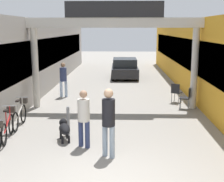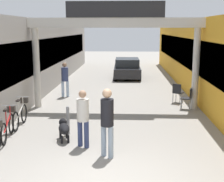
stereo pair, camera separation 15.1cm
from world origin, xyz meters
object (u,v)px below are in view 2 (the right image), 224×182
(pedestrian_companion, at_px, (107,118))
(bicycle_red_second, at_px, (8,124))
(pedestrian_carrying_crate, at_px, (65,77))
(pedestrian_with_dog, at_px, (83,115))
(cafe_chair_black_nearer, at_px, (188,97))
(bollard_post_metal, at_px, (68,120))
(parked_car_black, at_px, (127,68))
(cafe_chair_black_farther, at_px, (177,91))
(dog_on_leash, at_px, (64,128))
(bicycle_silver_third, at_px, (21,113))

(pedestrian_companion, xyz_separation_m, bicycle_red_second, (-3.15, 1.31, -0.63))
(pedestrian_carrying_crate, relative_size, bicycle_red_second, 1.02)
(pedestrian_with_dog, distance_m, cafe_chair_black_nearer, 5.83)
(bollard_post_metal, xyz_separation_m, parked_car_black, (1.89, 11.90, 0.17))
(pedestrian_companion, distance_m, cafe_chair_black_farther, 6.85)
(pedestrian_carrying_crate, bearing_deg, parked_car_black, 64.29)
(pedestrian_companion, height_order, dog_on_leash, pedestrian_companion)
(pedestrian_carrying_crate, relative_size, dog_on_leash, 1.98)
(cafe_chair_black_nearer, bearing_deg, pedestrian_with_dog, -130.65)
(bicycle_red_second, xyz_separation_m, parked_car_black, (3.67, 12.34, 0.21))
(pedestrian_with_dog, relative_size, bicycle_red_second, 0.99)
(cafe_chair_black_nearer, bearing_deg, bicycle_silver_third, -157.93)
(bicycle_red_second, relative_size, bollard_post_metal, 1.80)
(dog_on_leash, relative_size, bollard_post_metal, 0.93)
(bicycle_silver_third, relative_size, cafe_chair_black_nearer, 1.90)
(bicycle_silver_third, distance_m, bollard_post_metal, 1.99)
(bicycle_red_second, relative_size, parked_car_black, 0.42)
(dog_on_leash, relative_size, bicycle_silver_third, 0.51)
(bicycle_red_second, relative_size, cafe_chair_black_nearer, 1.89)
(cafe_chair_black_farther, bearing_deg, pedestrian_with_dog, -122.56)
(pedestrian_carrying_crate, bearing_deg, bicycle_red_second, -95.77)
(cafe_chair_black_farther, bearing_deg, pedestrian_carrying_crate, 168.87)
(pedestrian_with_dog, height_order, cafe_chair_black_farther, pedestrian_with_dog)
(pedestrian_carrying_crate, bearing_deg, pedestrian_with_dog, -74.63)
(pedestrian_with_dog, distance_m, pedestrian_companion, 1.00)
(pedestrian_with_dog, xyz_separation_m, bicycle_red_second, (-2.42, 0.63, -0.51))
(bollard_post_metal, relative_size, parked_car_black, 0.23)
(dog_on_leash, relative_size, parked_car_black, 0.22)
(bollard_post_metal, height_order, cafe_chair_black_nearer, bollard_post_metal)
(pedestrian_with_dog, height_order, dog_on_leash, pedestrian_with_dog)
(bicycle_silver_third, height_order, cafe_chair_black_farther, bicycle_silver_third)
(dog_on_leash, relative_size, cafe_chair_black_nearer, 0.97)
(bicycle_silver_third, bearing_deg, pedestrian_companion, -38.82)
(bicycle_silver_third, distance_m, parked_car_black, 11.69)
(pedestrian_with_dog, bearing_deg, bicycle_silver_third, 142.48)
(cafe_chair_black_nearer, bearing_deg, cafe_chair_black_farther, 102.39)
(pedestrian_carrying_crate, bearing_deg, pedestrian_companion, -70.73)
(pedestrian_with_dog, bearing_deg, bollard_post_metal, 120.83)
(bicycle_silver_third, distance_m, cafe_chair_black_nearer, 6.74)
(cafe_chair_black_nearer, relative_size, cafe_chair_black_farther, 1.00)
(pedestrian_companion, distance_m, dog_on_leash, 1.97)
(cafe_chair_black_nearer, bearing_deg, dog_on_leash, -138.87)
(bicycle_silver_third, bearing_deg, cafe_chair_black_farther, 31.43)
(bicycle_red_second, height_order, cafe_chair_black_nearer, bicycle_red_second)
(bicycle_red_second, height_order, bicycle_silver_third, same)
(bollard_post_metal, bearing_deg, parked_car_black, 80.98)
(pedestrian_companion, bearing_deg, dog_on_leash, 139.29)
(pedestrian_with_dog, xyz_separation_m, bollard_post_metal, (-0.64, 1.07, -0.47))
(pedestrian_carrying_crate, relative_size, cafe_chair_black_nearer, 1.92)
(bollard_post_metal, bearing_deg, cafe_chair_black_nearer, 37.10)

